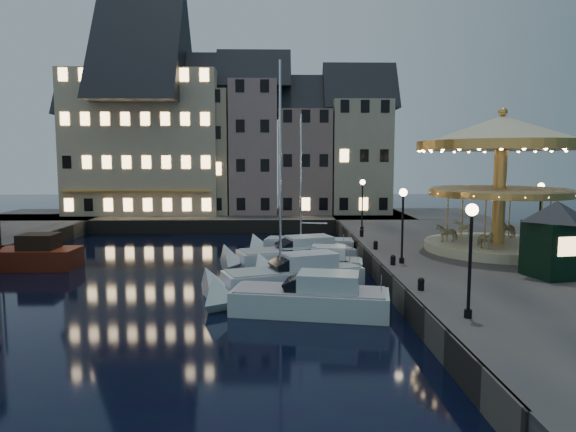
{
  "coord_description": "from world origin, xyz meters",
  "views": [
    {
      "loc": [
        0.27,
        -27.01,
        7.0
      ],
      "look_at": [
        1.0,
        8.0,
        3.2
      ],
      "focal_mm": 32.0,
      "sensor_mm": 36.0,
      "label": 1
    }
  ],
  "objects_px": {
    "streetlamp_a": "(471,244)",
    "bollard_d": "(362,233)",
    "streetlamp_c": "(362,197)",
    "streetlamp_d": "(540,204)",
    "bollard_b": "(393,260)",
    "motorboat_f": "(302,246)",
    "motorboat_c": "(287,277)",
    "ticket_kiosk": "(556,226)",
    "bollard_a": "(421,283)",
    "carousel": "(501,157)",
    "motorboat_b": "(301,300)",
    "red_fishing_boat": "(20,258)",
    "motorboat_d": "(311,267)",
    "motorboat_e": "(290,256)",
    "bollard_c": "(376,245)",
    "streetlamp_b": "(403,215)"
  },
  "relations": [
    {
      "from": "motorboat_e",
      "to": "streetlamp_a",
      "type": "bearing_deg",
      "value": -68.76
    },
    {
      "from": "streetlamp_c",
      "to": "streetlamp_d",
      "type": "relative_size",
      "value": 1.0
    },
    {
      "from": "bollard_c",
      "to": "streetlamp_c",
      "type": "bearing_deg",
      "value": 86.19
    },
    {
      "from": "motorboat_f",
      "to": "ticket_kiosk",
      "type": "bearing_deg",
      "value": -49.66
    },
    {
      "from": "motorboat_b",
      "to": "red_fishing_boat",
      "type": "xyz_separation_m",
      "value": [
        -17.85,
        10.28,
        0.06
      ]
    },
    {
      "from": "streetlamp_a",
      "to": "bollard_d",
      "type": "distance_m",
      "value": 20.15
    },
    {
      "from": "bollard_b",
      "to": "motorboat_f",
      "type": "relative_size",
      "value": 0.06
    },
    {
      "from": "motorboat_d",
      "to": "motorboat_f",
      "type": "distance_m",
      "value": 8.12
    },
    {
      "from": "streetlamp_a",
      "to": "bollard_b",
      "type": "distance_m",
      "value": 9.82
    },
    {
      "from": "bollard_a",
      "to": "motorboat_d",
      "type": "distance_m",
      "value": 9.26
    },
    {
      "from": "bollard_b",
      "to": "motorboat_f",
      "type": "height_order",
      "value": "motorboat_f"
    },
    {
      "from": "motorboat_d",
      "to": "streetlamp_b",
      "type": "bearing_deg",
      "value": -23.41
    },
    {
      "from": "streetlamp_d",
      "to": "bollard_d",
      "type": "height_order",
      "value": "streetlamp_d"
    },
    {
      "from": "bollard_d",
      "to": "streetlamp_d",
      "type": "bearing_deg",
      "value": -14.15
    },
    {
      "from": "streetlamp_c",
      "to": "ticket_kiosk",
      "type": "relative_size",
      "value": 0.98
    },
    {
      "from": "bollard_a",
      "to": "carousel",
      "type": "bearing_deg",
      "value": 52.02
    },
    {
      "from": "motorboat_b",
      "to": "motorboat_f",
      "type": "height_order",
      "value": "motorboat_f"
    },
    {
      "from": "streetlamp_d",
      "to": "ticket_kiosk",
      "type": "distance_m",
      "value": 11.53
    },
    {
      "from": "bollard_d",
      "to": "motorboat_d",
      "type": "distance_m",
      "value": 9.03
    },
    {
      "from": "streetlamp_b",
      "to": "bollard_c",
      "type": "relative_size",
      "value": 7.32
    },
    {
      "from": "motorboat_e",
      "to": "bollard_b",
      "type": "bearing_deg",
      "value": -48.13
    },
    {
      "from": "bollard_b",
      "to": "bollard_a",
      "type": "bearing_deg",
      "value": -90.0
    },
    {
      "from": "bollard_b",
      "to": "streetlamp_d",
      "type": "bearing_deg",
      "value": 32.22
    },
    {
      "from": "bollard_a",
      "to": "carousel",
      "type": "distance_m",
      "value": 13.5
    },
    {
      "from": "bollard_b",
      "to": "motorboat_c",
      "type": "distance_m",
      "value": 5.92
    },
    {
      "from": "streetlamp_c",
      "to": "motorboat_b",
      "type": "xyz_separation_m",
      "value": [
        -5.86,
        -18.59,
        -3.37
      ]
    },
    {
      "from": "motorboat_d",
      "to": "ticket_kiosk",
      "type": "relative_size",
      "value": 1.49
    },
    {
      "from": "streetlamp_d",
      "to": "motorboat_b",
      "type": "xyz_separation_m",
      "value": [
        -17.16,
        -12.09,
        -3.37
      ]
    },
    {
      "from": "bollard_b",
      "to": "bollard_d",
      "type": "distance_m",
      "value": 10.5
    },
    {
      "from": "streetlamp_d",
      "to": "bollard_c",
      "type": "height_order",
      "value": "streetlamp_d"
    },
    {
      "from": "streetlamp_d",
      "to": "motorboat_c",
      "type": "xyz_separation_m",
      "value": [
        -17.74,
        -7.71,
        -3.34
      ]
    },
    {
      "from": "streetlamp_c",
      "to": "bollard_c",
      "type": "bearing_deg",
      "value": -93.81
    },
    {
      "from": "bollard_a",
      "to": "motorboat_b",
      "type": "xyz_separation_m",
      "value": [
        -5.26,
        0.91,
        -0.96
      ]
    },
    {
      "from": "streetlamp_a",
      "to": "bollard_a",
      "type": "bearing_deg",
      "value": 98.53
    },
    {
      "from": "motorboat_c",
      "to": "ticket_kiosk",
      "type": "bearing_deg",
      "value": -12.23
    },
    {
      "from": "streetlamp_a",
      "to": "bollard_d",
      "type": "height_order",
      "value": "streetlamp_a"
    },
    {
      "from": "streetlamp_c",
      "to": "bollard_c",
      "type": "height_order",
      "value": "streetlamp_c"
    },
    {
      "from": "streetlamp_a",
      "to": "ticket_kiosk",
      "type": "xyz_separation_m",
      "value": [
        6.64,
        6.45,
        -0.18
      ]
    },
    {
      "from": "bollard_a",
      "to": "red_fishing_boat",
      "type": "xyz_separation_m",
      "value": [
        -23.11,
        11.19,
        -0.9
      ]
    },
    {
      "from": "bollard_d",
      "to": "streetlamp_c",
      "type": "bearing_deg",
      "value": 80.27
    },
    {
      "from": "streetlamp_a",
      "to": "bollard_b",
      "type": "xyz_separation_m",
      "value": [
        -0.6,
        9.5,
        -2.41
      ]
    },
    {
      "from": "bollard_d",
      "to": "red_fishing_boat",
      "type": "distance_m",
      "value": 23.63
    },
    {
      "from": "bollard_a",
      "to": "bollard_b",
      "type": "relative_size",
      "value": 1.0
    },
    {
      "from": "motorboat_d",
      "to": "red_fishing_boat",
      "type": "relative_size",
      "value": 0.82
    },
    {
      "from": "motorboat_f",
      "to": "red_fishing_boat",
      "type": "bearing_deg",
      "value": -164.79
    },
    {
      "from": "streetlamp_b",
      "to": "motorboat_f",
      "type": "relative_size",
      "value": 0.4
    },
    {
      "from": "bollard_c",
      "to": "motorboat_e",
      "type": "distance_m",
      "value": 5.65
    },
    {
      "from": "streetlamp_a",
      "to": "motorboat_e",
      "type": "bearing_deg",
      "value": 111.24
    },
    {
      "from": "streetlamp_c",
      "to": "streetlamp_d",
      "type": "bearing_deg",
      "value": -29.91
    },
    {
      "from": "motorboat_b",
      "to": "red_fishing_boat",
      "type": "height_order",
      "value": "red_fishing_boat"
    }
  ]
}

